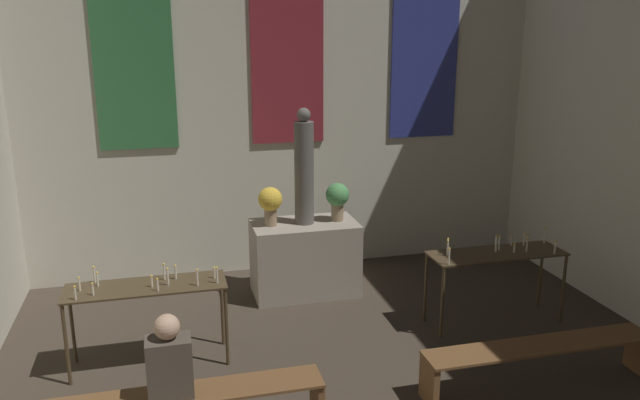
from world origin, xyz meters
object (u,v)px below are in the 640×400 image
object	(u,v)px
flower_vase_right	(337,198)
candle_rack_left	(147,294)
candle_rack_right	(496,260)
altar	(305,258)
person_seated	(169,360)
statue	(304,170)
flower_vase_left	(270,202)
pew_back_right	(540,355)

from	to	relation	value
flower_vase_right	candle_rack_left	xyz separation A→B (m)	(-2.37, -1.39, -0.49)
candle_rack_right	altar	bearing A→B (deg)	144.53
altar	person_seated	bearing A→B (deg)	-122.36
statue	flower_vase_left	bearing A→B (deg)	180.00
statue	flower_vase_right	bearing A→B (deg)	0.00
pew_back_right	person_seated	distance (m)	3.43
statue	flower_vase_left	world-z (taller)	statue
altar	flower_vase_left	size ratio (longest dim) A/B	2.71
altar	person_seated	distance (m)	3.28
altar	candle_rack_left	size ratio (longest dim) A/B	0.85
flower_vase_left	candle_rack_right	xyz separation A→B (m)	(2.38, -1.38, -0.48)
flower_vase_right	pew_back_right	xyz separation A→B (m)	(1.22, -2.76, -0.91)
altar	flower_vase_left	distance (m)	0.89
flower_vase_left	person_seated	xyz separation A→B (m)	(-1.31, -2.76, -0.49)
flower_vase_right	pew_back_right	distance (m)	3.15
statue	candle_rack_left	xyz separation A→B (m)	(-1.94, -1.39, -0.87)
flower_vase_left	pew_back_right	distance (m)	3.58
statue	flower_vase_left	size ratio (longest dim) A/B	2.96
altar	person_seated	size ratio (longest dim) A/B	1.89
candle_rack_right	pew_back_right	bearing A→B (deg)	-101.93
altar	flower_vase_right	bearing A→B (deg)	0.00
flower_vase_left	candle_rack_left	size ratio (longest dim) A/B	0.31
candle_rack_left	flower_vase_left	bearing A→B (deg)	42.65
flower_vase_left	pew_back_right	world-z (taller)	flower_vase_left
altar	statue	distance (m)	1.16
pew_back_right	person_seated	size ratio (longest dim) A/B	3.28
candle_rack_right	person_seated	distance (m)	3.94
pew_back_right	candle_rack_right	bearing A→B (deg)	78.07
flower_vase_right	person_seated	distance (m)	3.55
altar	candle_rack_right	size ratio (longest dim) A/B	0.85
flower_vase_left	pew_back_right	bearing A→B (deg)	-52.88
person_seated	pew_back_right	bearing A→B (deg)	0.00
altar	flower_vase_right	world-z (taller)	flower_vase_right
candle_rack_left	candle_rack_right	world-z (taller)	candle_rack_right
altar	candle_rack_right	bearing A→B (deg)	-35.47
flower_vase_right	candle_rack_right	size ratio (longest dim) A/B	0.31
statue	candle_rack_left	distance (m)	2.54
flower_vase_right	candle_rack_right	world-z (taller)	flower_vase_right
flower_vase_right	candle_rack_left	size ratio (longest dim) A/B	0.31
statue	person_seated	bearing A→B (deg)	-122.36
candle_rack_right	candle_rack_left	bearing A→B (deg)	-179.97
altar	candle_rack_left	distance (m)	2.40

